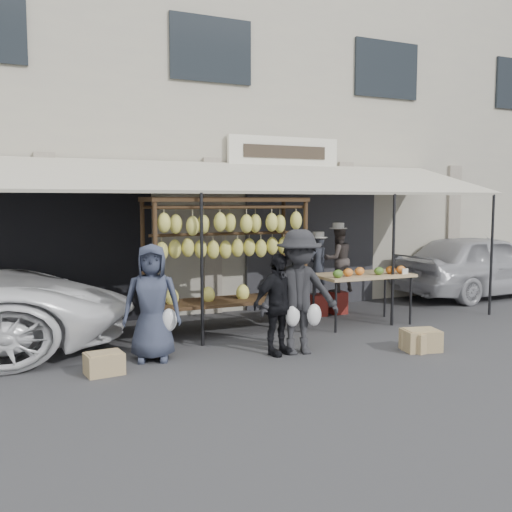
{
  "coord_description": "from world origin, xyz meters",
  "views": [
    {
      "loc": [
        -3.7,
        -6.88,
        2.17
      ],
      "look_at": [
        -0.0,
        1.4,
        1.3
      ],
      "focal_mm": 40.0,
      "sensor_mm": 36.0,
      "label": 1
    }
  ],
  "objects_px": {
    "vendor_left": "(318,265)",
    "customer_right": "(299,292)",
    "customer_left": "(152,302)",
    "crate_near_a": "(421,340)",
    "crate_far": "(104,364)",
    "banana_rack": "(227,239)",
    "crate_near_b": "(421,341)",
    "vendor_right": "(338,259)",
    "customer_mid": "(277,304)",
    "produce_table": "(364,276)",
    "sedan": "(481,265)"
  },
  "relations": [
    {
      "from": "sedan",
      "to": "customer_mid",
      "type": "bearing_deg",
      "value": 108.73
    },
    {
      "from": "vendor_right",
      "to": "crate_far",
      "type": "xyz_separation_m",
      "value": [
        -4.78,
        -2.14,
        -0.92
      ]
    },
    {
      "from": "crate_far",
      "to": "sedan",
      "type": "height_order",
      "value": "sedan"
    },
    {
      "from": "banana_rack",
      "to": "customer_mid",
      "type": "height_order",
      "value": "banana_rack"
    },
    {
      "from": "vendor_left",
      "to": "customer_left",
      "type": "distance_m",
      "value": 4.0
    },
    {
      "from": "vendor_left",
      "to": "customer_right",
      "type": "bearing_deg",
      "value": 39.9
    },
    {
      "from": "vendor_right",
      "to": "customer_left",
      "type": "distance_m",
      "value": 4.44
    },
    {
      "from": "vendor_left",
      "to": "customer_right",
      "type": "relative_size",
      "value": 0.63
    },
    {
      "from": "vendor_left",
      "to": "customer_left",
      "type": "height_order",
      "value": "customer_left"
    },
    {
      "from": "customer_left",
      "to": "customer_mid",
      "type": "bearing_deg",
      "value": 2.53
    },
    {
      "from": "crate_near_b",
      "to": "crate_far",
      "type": "xyz_separation_m",
      "value": [
        -4.43,
        0.71,
        -0.01
      ]
    },
    {
      "from": "customer_left",
      "to": "sedan",
      "type": "distance_m",
      "value": 8.42
    },
    {
      "from": "vendor_left",
      "to": "crate_far",
      "type": "relative_size",
      "value": 2.46
    },
    {
      "from": "customer_left",
      "to": "crate_near_a",
      "type": "relative_size",
      "value": 3.12
    },
    {
      "from": "customer_right",
      "to": "crate_near_a",
      "type": "relative_size",
      "value": 3.47
    },
    {
      "from": "crate_near_b",
      "to": "crate_far",
      "type": "bearing_deg",
      "value": 170.9
    },
    {
      "from": "produce_table",
      "to": "crate_near_b",
      "type": "height_order",
      "value": "produce_table"
    },
    {
      "from": "customer_right",
      "to": "sedan",
      "type": "bearing_deg",
      "value": 34.59
    },
    {
      "from": "produce_table",
      "to": "customer_left",
      "type": "xyz_separation_m",
      "value": [
        -3.94,
        -0.72,
        -0.07
      ]
    },
    {
      "from": "customer_left",
      "to": "crate_near_a",
      "type": "xyz_separation_m",
      "value": [
        3.69,
        -1.1,
        -0.65
      ]
    },
    {
      "from": "customer_mid",
      "to": "crate_near_b",
      "type": "xyz_separation_m",
      "value": [
        2.02,
        -0.67,
        -0.58
      ]
    },
    {
      "from": "customer_left",
      "to": "crate_near_b",
      "type": "relative_size",
      "value": 3.39
    },
    {
      "from": "customer_left",
      "to": "crate_far",
      "type": "relative_size",
      "value": 3.53
    },
    {
      "from": "sedan",
      "to": "customer_right",
      "type": "bearing_deg",
      "value": 110.32
    },
    {
      "from": "banana_rack",
      "to": "customer_mid",
      "type": "relative_size",
      "value": 1.81
    },
    {
      "from": "banana_rack",
      "to": "vendor_left",
      "type": "relative_size",
      "value": 2.33
    },
    {
      "from": "customer_right",
      "to": "crate_near_b",
      "type": "relative_size",
      "value": 3.77
    },
    {
      "from": "produce_table",
      "to": "vendor_right",
      "type": "xyz_separation_m",
      "value": [
        0.12,
        1.05,
        0.19
      ]
    },
    {
      "from": "crate_far",
      "to": "customer_left",
      "type": "bearing_deg",
      "value": 28.06
    },
    {
      "from": "produce_table",
      "to": "crate_near_a",
      "type": "bearing_deg",
      "value": -97.81
    },
    {
      "from": "produce_table",
      "to": "crate_far",
      "type": "xyz_separation_m",
      "value": [
        -4.66,
        -1.1,
        -0.73
      ]
    },
    {
      "from": "customer_mid",
      "to": "customer_right",
      "type": "relative_size",
      "value": 0.81
    },
    {
      "from": "customer_left",
      "to": "crate_near_b",
      "type": "distance_m",
      "value": 3.92
    },
    {
      "from": "customer_mid",
      "to": "crate_far",
      "type": "height_order",
      "value": "customer_mid"
    },
    {
      "from": "banana_rack",
      "to": "customer_mid",
      "type": "xyz_separation_m",
      "value": [
        0.23,
        -1.37,
        -0.85
      ]
    },
    {
      "from": "customer_left",
      "to": "customer_mid",
      "type": "relative_size",
      "value": 1.11
    },
    {
      "from": "vendor_left",
      "to": "crate_near_a",
      "type": "bearing_deg",
      "value": 77.46
    },
    {
      "from": "vendor_right",
      "to": "crate_near_a",
      "type": "height_order",
      "value": "vendor_right"
    },
    {
      "from": "banana_rack",
      "to": "crate_near_b",
      "type": "xyz_separation_m",
      "value": [
        2.25,
        -2.04,
        -1.43
      ]
    },
    {
      "from": "customer_left",
      "to": "crate_near_b",
      "type": "xyz_separation_m",
      "value": [
        3.71,
        -1.09,
        -0.66
      ]
    },
    {
      "from": "vendor_left",
      "to": "crate_near_a",
      "type": "relative_size",
      "value": 2.18
    },
    {
      "from": "customer_left",
      "to": "crate_far",
      "type": "bearing_deg",
      "value": -135.28
    },
    {
      "from": "crate_near_a",
      "to": "crate_far",
      "type": "relative_size",
      "value": 1.13
    },
    {
      "from": "produce_table",
      "to": "crate_far",
      "type": "distance_m",
      "value": 4.84
    },
    {
      "from": "banana_rack",
      "to": "crate_far",
      "type": "bearing_deg",
      "value": -148.53
    },
    {
      "from": "vendor_left",
      "to": "customer_mid",
      "type": "relative_size",
      "value": 0.77
    },
    {
      "from": "customer_left",
      "to": "customer_right",
      "type": "bearing_deg",
      "value": 2.46
    },
    {
      "from": "customer_right",
      "to": "crate_near_b",
      "type": "bearing_deg",
      "value": -7.69
    },
    {
      "from": "customer_right",
      "to": "crate_near_a",
      "type": "distance_m",
      "value": 1.94
    },
    {
      "from": "customer_mid",
      "to": "customer_right",
      "type": "distance_m",
      "value": 0.36
    }
  ]
}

